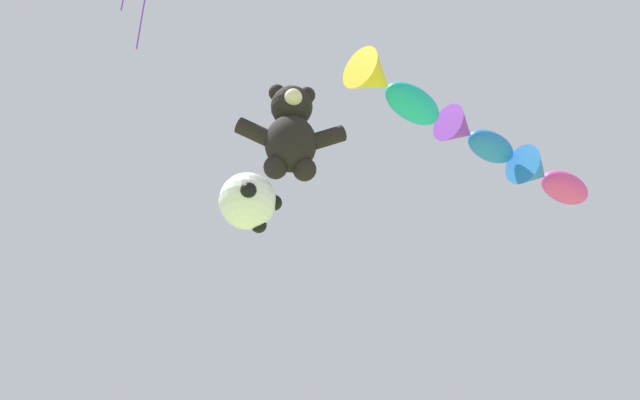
# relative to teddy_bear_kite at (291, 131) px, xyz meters

# --- Properties ---
(teddy_bear_kite) EXTENTS (1.94, 0.85, 1.97)m
(teddy_bear_kite) POSITION_rel_teddy_bear_kite_xyz_m (0.00, 0.00, 0.00)
(teddy_bear_kite) COLOR black
(soccer_ball_kite) EXTENTS (1.02, 1.01, 0.94)m
(soccer_ball_kite) POSITION_rel_teddy_bear_kite_xyz_m (-0.66, -0.04, -1.49)
(soccer_ball_kite) COLOR white
(fish_kite_teal) EXTENTS (2.40, 2.10, 0.93)m
(fish_kite_teal) POSITION_rel_teddy_bear_kite_xyz_m (2.16, 1.08, 2.06)
(fish_kite_teal) COLOR #19ADB2
(fish_kite_cobalt) EXTENTS (2.23, 1.80, 0.89)m
(fish_kite_cobalt) POSITION_rel_teddy_bear_kite_xyz_m (4.37, 2.56, 2.17)
(fish_kite_cobalt) COLOR blue
(fish_kite_magenta) EXTENTS (2.51, 2.00, 0.99)m
(fish_kite_magenta) POSITION_rel_teddy_bear_kite_xyz_m (6.47, 3.55, 1.88)
(fish_kite_magenta) COLOR #E53F9E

